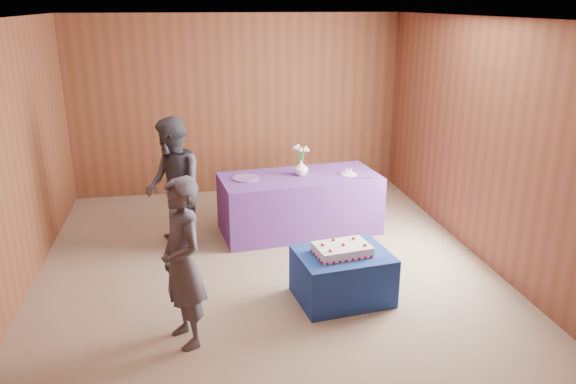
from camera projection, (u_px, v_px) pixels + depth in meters
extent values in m
plane|color=#8A725F|center=(268.00, 274.00, 6.17)|extent=(6.00, 6.00, 0.00)
cube|color=brown|center=(238.00, 105.00, 8.53)|extent=(5.00, 0.04, 2.70)
cube|color=brown|center=(348.00, 302.00, 2.94)|extent=(5.00, 0.04, 2.70)
cube|color=brown|center=(5.00, 168.00, 5.31)|extent=(0.04, 6.00, 2.70)
cube|color=brown|center=(491.00, 145.00, 6.16)|extent=(0.04, 6.00, 2.70)
cube|color=white|center=(264.00, 18.00, 5.30)|extent=(5.00, 6.00, 0.04)
cube|color=navy|center=(342.00, 276.00, 5.60)|extent=(0.98, 0.81, 0.50)
cube|color=#5B3085|center=(299.00, 203.00, 7.25)|extent=(2.09, 1.11, 0.75)
cube|color=silver|center=(342.00, 249.00, 5.49)|extent=(0.57, 0.43, 0.10)
sphere|color=#B30D2B|center=(324.00, 264.00, 5.26)|extent=(0.03, 0.03, 0.03)
sphere|color=#B30D2B|center=(374.00, 256.00, 5.42)|extent=(0.03, 0.03, 0.03)
sphere|color=#B30D2B|center=(311.00, 249.00, 5.57)|extent=(0.03, 0.03, 0.03)
sphere|color=#B30D2B|center=(359.00, 242.00, 5.74)|extent=(0.03, 0.03, 0.03)
sphere|color=#B30D2B|center=(331.00, 249.00, 5.34)|extent=(0.03, 0.03, 0.03)
cone|color=#1D5E15|center=(333.00, 250.00, 5.34)|extent=(0.01, 0.02, 0.02)
sphere|color=#B30D2B|center=(352.00, 238.00, 5.58)|extent=(0.03, 0.03, 0.03)
cone|color=#1D5E15|center=(354.00, 239.00, 5.59)|extent=(0.01, 0.02, 0.02)
sphere|color=#B30D2B|center=(342.00, 243.00, 5.47)|extent=(0.03, 0.03, 0.03)
cone|color=#1D5E15|center=(345.00, 244.00, 5.47)|extent=(0.01, 0.02, 0.02)
imported|color=white|center=(301.00, 168.00, 7.12)|extent=(0.22, 0.22, 0.19)
cylinder|color=#28652E|center=(304.00, 155.00, 7.07)|extent=(0.01, 0.01, 0.14)
sphere|color=#B49DCC|center=(308.00, 149.00, 7.06)|extent=(0.05, 0.05, 0.05)
cylinder|color=#28652E|center=(303.00, 155.00, 7.09)|extent=(0.01, 0.01, 0.14)
sphere|color=silver|center=(306.00, 149.00, 7.10)|extent=(0.05, 0.05, 0.05)
cylinder|color=#28652E|center=(301.00, 154.00, 7.10)|extent=(0.01, 0.01, 0.14)
sphere|color=#B49DCC|center=(302.00, 148.00, 7.12)|extent=(0.05, 0.05, 0.05)
cylinder|color=#28652E|center=(300.00, 155.00, 7.10)|extent=(0.01, 0.01, 0.14)
sphere|color=silver|center=(298.00, 148.00, 7.12)|extent=(0.05, 0.05, 0.05)
cylinder|color=#28652E|center=(299.00, 155.00, 7.08)|extent=(0.01, 0.01, 0.14)
sphere|color=#B49DCC|center=(295.00, 149.00, 7.08)|extent=(0.05, 0.05, 0.05)
cylinder|color=#28652E|center=(298.00, 155.00, 7.06)|extent=(0.01, 0.01, 0.14)
sphere|color=silver|center=(294.00, 150.00, 7.03)|extent=(0.05, 0.05, 0.05)
cylinder|color=#28652E|center=(299.00, 156.00, 7.04)|extent=(0.01, 0.01, 0.14)
sphere|color=#B49DCC|center=(296.00, 151.00, 6.99)|extent=(0.05, 0.05, 0.05)
cylinder|color=#28652E|center=(301.00, 156.00, 7.04)|extent=(0.01, 0.01, 0.14)
sphere|color=silver|center=(300.00, 151.00, 6.97)|extent=(0.05, 0.05, 0.05)
cylinder|color=#28652E|center=(302.00, 156.00, 7.04)|extent=(0.01, 0.01, 0.14)
sphere|color=#B49DCC|center=(304.00, 151.00, 6.98)|extent=(0.05, 0.05, 0.05)
cylinder|color=#28652E|center=(303.00, 155.00, 7.05)|extent=(0.01, 0.01, 0.14)
sphere|color=silver|center=(307.00, 150.00, 7.01)|extent=(0.05, 0.05, 0.05)
cylinder|color=#774F9F|center=(246.00, 178.00, 6.99)|extent=(0.41, 0.41, 0.02)
cylinder|color=white|center=(349.00, 174.00, 7.17)|extent=(0.21, 0.21, 0.01)
cube|color=silver|center=(349.00, 171.00, 7.16)|extent=(0.09, 0.08, 0.06)
sphere|color=#B30D2B|center=(349.00, 169.00, 7.12)|extent=(0.02, 0.02, 0.02)
cube|color=#BBBBC0|center=(360.00, 178.00, 7.02)|extent=(0.26, 0.03, 0.00)
imported|color=#3B3A44|center=(183.00, 263.00, 4.73)|extent=(0.55, 0.65, 1.51)
imported|color=#34333D|center=(174.00, 186.00, 6.54)|extent=(0.78, 0.91, 1.62)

